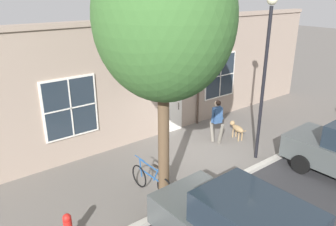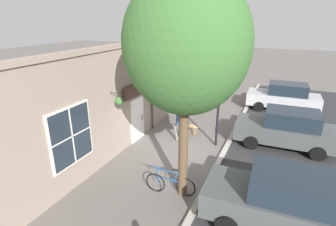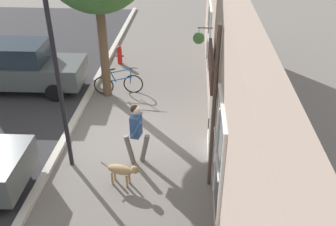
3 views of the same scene
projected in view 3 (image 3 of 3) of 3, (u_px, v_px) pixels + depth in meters
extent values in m
plane|color=#66605B|center=(134.00, 140.00, 10.87)|extent=(90.00, 90.00, 0.00)
cube|color=#B2ADA3|center=(66.00, 136.00, 10.96)|extent=(0.20, 28.00, 0.12)
cube|color=gray|center=(221.00, 72.00, 9.60)|extent=(0.30, 18.00, 4.46)
cube|color=white|center=(212.00, 117.00, 9.96)|extent=(0.10, 1.10, 2.10)
cube|color=#232D38|center=(210.00, 118.00, 9.99)|extent=(0.03, 0.90, 1.90)
cylinder|color=#47382D|center=(209.00, 124.00, 9.67)|extent=(0.03, 0.03, 0.30)
cube|color=#4C3328|center=(211.00, 65.00, 9.21)|extent=(0.08, 2.20, 0.60)
cylinder|color=#47382D|center=(214.00, 114.00, 8.23)|extent=(0.09, 0.09, 4.02)
cylinder|color=#47382D|center=(205.00, 28.00, 10.69)|extent=(0.44, 0.04, 0.04)
cylinder|color=#47382D|center=(199.00, 34.00, 10.79)|extent=(0.01, 0.01, 0.34)
cone|color=#2D2823|center=(199.00, 41.00, 10.90)|extent=(0.32, 0.32, 0.18)
sphere|color=#3D6B33|center=(199.00, 38.00, 10.86)|extent=(0.34, 0.34, 0.34)
cube|color=white|center=(209.00, 34.00, 13.09)|extent=(0.08, 1.82, 2.02)
cube|color=#232D38|center=(208.00, 34.00, 13.09)|extent=(0.03, 1.70, 1.90)
cube|color=white|center=(208.00, 33.00, 13.09)|extent=(0.04, 0.04, 1.90)
cube|color=white|center=(208.00, 33.00, 13.09)|extent=(0.04, 1.70, 0.04)
cube|color=white|center=(219.00, 152.00, 7.10)|extent=(0.08, 1.82, 2.02)
cube|color=#232D38|center=(218.00, 152.00, 7.11)|extent=(0.03, 1.70, 1.90)
cube|color=white|center=(216.00, 152.00, 7.11)|extent=(0.04, 0.04, 1.90)
cube|color=white|center=(216.00, 152.00, 7.11)|extent=(0.04, 1.70, 0.04)
cylinder|color=#6B665B|center=(145.00, 148.00, 9.82)|extent=(0.32, 0.19, 0.84)
cylinder|color=#6B665B|center=(130.00, 149.00, 9.77)|extent=(0.32, 0.19, 0.84)
cube|color=#2D4C7A|center=(136.00, 126.00, 9.43)|extent=(0.28, 0.38, 0.60)
sphere|color=beige|center=(136.00, 110.00, 9.19)|extent=(0.23, 0.23, 0.23)
sphere|color=black|center=(135.00, 109.00, 9.19)|extent=(0.22, 0.22, 0.22)
cylinder|color=#2D4C7A|center=(138.00, 120.00, 9.62)|extent=(0.17, 0.11, 0.57)
cylinder|color=#2D4C7A|center=(137.00, 130.00, 9.19)|extent=(0.34, 0.15, 0.52)
ellipsoid|color=#997A51|center=(120.00, 170.00, 9.02)|extent=(0.69, 0.40, 0.23)
cylinder|color=#997A51|center=(129.00, 178.00, 9.17)|extent=(0.06, 0.06, 0.34)
cylinder|color=#997A51|center=(127.00, 182.00, 9.04)|extent=(0.06, 0.06, 0.34)
cylinder|color=#997A51|center=(115.00, 175.00, 9.27)|extent=(0.06, 0.06, 0.34)
cylinder|color=#997A51|center=(112.00, 179.00, 9.15)|extent=(0.06, 0.06, 0.34)
sphere|color=#997A51|center=(135.00, 170.00, 8.87)|extent=(0.19, 0.19, 0.19)
cone|color=#997A51|center=(139.00, 171.00, 8.86)|extent=(0.12, 0.11, 0.09)
cone|color=#997A51|center=(135.00, 165.00, 8.87)|extent=(0.06, 0.06, 0.07)
cone|color=#997A51|center=(133.00, 168.00, 8.79)|extent=(0.06, 0.06, 0.07)
cylinder|color=#997A51|center=(105.00, 165.00, 9.10)|extent=(0.21, 0.08, 0.14)
cylinder|color=brown|center=(103.00, 46.00, 12.39)|extent=(0.30, 0.30, 3.64)
torus|color=black|center=(133.00, 84.00, 13.31)|extent=(0.70, 0.06, 0.70)
torus|color=black|center=(104.00, 85.00, 13.20)|extent=(0.70, 0.06, 0.70)
cylinder|color=#1E4C8C|center=(118.00, 80.00, 13.15)|extent=(0.97, 0.22, 0.20)
cylinder|color=#1E4C8C|center=(113.00, 76.00, 13.06)|extent=(0.23, 0.08, 0.47)
cylinder|color=#1E4C8C|center=(119.00, 71.00, 13.00)|extent=(0.82, 0.18, 0.17)
cylinder|color=#1E4C8C|center=(131.00, 76.00, 13.13)|extent=(0.11, 0.05, 0.58)
cylinder|color=#1E4C8C|center=(131.00, 68.00, 12.99)|extent=(0.46, 0.04, 0.03)
ellipsoid|color=black|center=(112.00, 69.00, 12.93)|extent=(0.26, 0.14, 0.10)
cube|color=#474C4C|center=(24.00, 71.00, 13.37)|extent=(4.35, 1.88, 0.76)
cube|color=#1E2833|center=(13.00, 52.00, 13.01)|extent=(2.28, 1.61, 0.68)
cylinder|color=black|center=(69.00, 72.00, 14.28)|extent=(0.62, 0.20, 0.62)
cylinder|color=black|center=(55.00, 93.00, 12.76)|extent=(0.62, 0.20, 0.62)
cylinder|color=black|center=(0.00, 70.00, 14.37)|extent=(0.62, 0.20, 0.62)
cylinder|color=black|center=(9.00, 159.00, 9.60)|extent=(0.62, 0.20, 0.62)
cylinder|color=black|center=(58.00, 77.00, 8.62)|extent=(0.11, 0.11, 5.09)
cylinder|color=red|center=(120.00, 57.00, 15.59)|extent=(0.20, 0.20, 0.62)
sphere|color=red|center=(119.00, 48.00, 15.40)|extent=(0.20, 0.20, 0.20)
cylinder|color=red|center=(117.00, 56.00, 15.58)|extent=(0.10, 0.07, 0.07)
cylinder|color=red|center=(123.00, 56.00, 15.56)|extent=(0.10, 0.07, 0.07)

